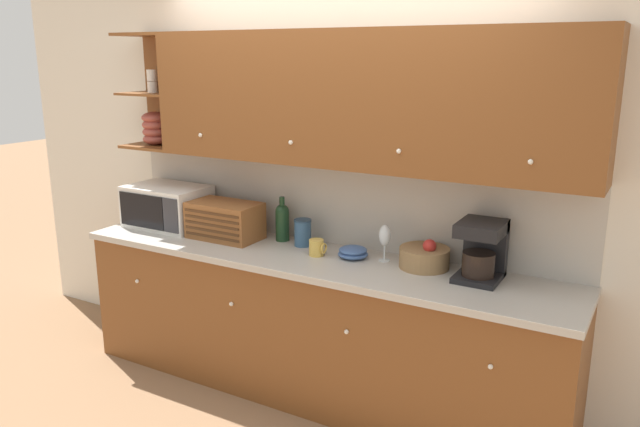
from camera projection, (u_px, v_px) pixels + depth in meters
name	position (u px, v px, depth m)	size (l,w,h in m)	color
ground_plane	(335.00, 371.00, 4.22)	(24.00, 24.00, 0.00)	#896647
wall_back	(339.00, 182.00, 3.92)	(5.52, 0.06, 2.60)	silver
counter_unit	(313.00, 325.00, 3.85)	(3.14, 0.63, 0.90)	brown
backsplash_panel	(336.00, 202.00, 3.92)	(3.12, 0.01, 0.54)	#B7B2A8
upper_cabinets	(348.00, 100.00, 3.55)	(3.12, 0.34, 0.77)	brown
microwave	(167.00, 206.00, 4.35)	(0.56, 0.37, 0.29)	silver
bread_box	(225.00, 220.00, 4.07)	(0.47, 0.28, 0.24)	brown
wine_bottle	(282.00, 221.00, 4.02)	(0.09, 0.09, 0.29)	#19381E
storage_canister	(303.00, 233.00, 3.92)	(0.11, 0.11, 0.17)	#33567A
mug	(317.00, 248.00, 3.74)	(0.10, 0.09, 0.10)	gold
bowl_stack_on_counter	(353.00, 252.00, 3.70)	(0.18, 0.18, 0.07)	#3D5B93
wine_glass	(385.00, 236.00, 3.62)	(0.07, 0.07, 0.22)	silver
fruit_basket	(425.00, 257.00, 3.52)	(0.28, 0.28, 0.18)	#937047
coffee_maker	(482.00, 249.00, 3.33)	(0.23, 0.28, 0.32)	black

